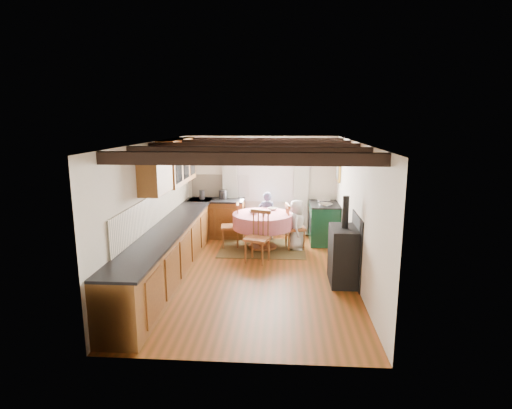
# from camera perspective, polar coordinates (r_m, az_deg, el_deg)

# --- Properties ---
(floor) EXTENTS (3.60, 5.50, 0.00)m
(floor) POSITION_cam_1_polar(r_m,az_deg,el_deg) (7.60, -0.41, -9.76)
(floor) COLOR brown
(floor) RESTS_ON ground
(ceiling) EXTENTS (3.60, 5.50, 0.00)m
(ceiling) POSITION_cam_1_polar(r_m,az_deg,el_deg) (7.08, -0.44, 8.62)
(ceiling) COLOR white
(ceiling) RESTS_ON ground
(wall_back) EXTENTS (3.60, 0.00, 2.40)m
(wall_back) POSITION_cam_1_polar(r_m,az_deg,el_deg) (9.94, 0.75, 2.57)
(wall_back) COLOR silver
(wall_back) RESTS_ON ground
(wall_front) EXTENTS (3.60, 0.00, 2.40)m
(wall_front) POSITION_cam_1_polar(r_m,az_deg,el_deg) (4.61, -2.99, -8.40)
(wall_front) COLOR silver
(wall_front) RESTS_ON ground
(wall_left) EXTENTS (0.00, 5.50, 2.40)m
(wall_left) POSITION_cam_1_polar(r_m,az_deg,el_deg) (7.59, -14.10, -0.67)
(wall_left) COLOR silver
(wall_left) RESTS_ON ground
(wall_right) EXTENTS (0.00, 5.50, 2.40)m
(wall_right) POSITION_cam_1_polar(r_m,az_deg,el_deg) (7.34, 13.74, -1.08)
(wall_right) COLOR silver
(wall_right) RESTS_ON ground
(beam_a) EXTENTS (3.60, 0.16, 0.16)m
(beam_a) POSITION_cam_1_polar(r_m,az_deg,el_deg) (5.10, -2.12, 6.37)
(beam_a) COLOR black
(beam_a) RESTS_ON ceiling
(beam_b) EXTENTS (3.60, 0.16, 0.16)m
(beam_b) POSITION_cam_1_polar(r_m,az_deg,el_deg) (6.09, -1.14, 7.26)
(beam_b) COLOR black
(beam_b) RESTS_ON ceiling
(beam_c) EXTENTS (3.60, 0.16, 0.16)m
(beam_c) POSITION_cam_1_polar(r_m,az_deg,el_deg) (7.08, -0.44, 7.89)
(beam_c) COLOR black
(beam_c) RESTS_ON ceiling
(beam_d) EXTENTS (3.60, 0.16, 0.16)m
(beam_d) POSITION_cam_1_polar(r_m,az_deg,el_deg) (8.08, 0.10, 8.37)
(beam_d) COLOR black
(beam_d) RESTS_ON ceiling
(beam_e) EXTENTS (3.60, 0.16, 0.16)m
(beam_e) POSITION_cam_1_polar(r_m,az_deg,el_deg) (9.08, 0.51, 8.74)
(beam_e) COLOR black
(beam_e) RESTS_ON ceiling
(splash_left) EXTENTS (0.02, 4.50, 0.55)m
(splash_left) POSITION_cam_1_polar(r_m,az_deg,el_deg) (7.86, -13.30, -0.21)
(splash_left) COLOR beige
(splash_left) RESTS_ON wall_left
(splash_back) EXTENTS (1.40, 0.02, 0.55)m
(splash_back) POSITION_cam_1_polar(r_m,az_deg,el_deg) (10.02, -4.98, 2.60)
(splash_back) COLOR beige
(splash_back) RESTS_ON wall_back
(base_cabinet_left) EXTENTS (0.60, 5.30, 0.88)m
(base_cabinet_left) POSITION_cam_1_polar(r_m,az_deg,el_deg) (7.70, -11.68, -6.24)
(base_cabinet_left) COLOR brown
(base_cabinet_left) RESTS_ON floor
(base_cabinet_back) EXTENTS (1.30, 0.60, 0.88)m
(base_cabinet_back) POSITION_cam_1_polar(r_m,az_deg,el_deg) (9.91, -5.43, -1.99)
(base_cabinet_back) COLOR brown
(base_cabinet_back) RESTS_ON floor
(worktop_left) EXTENTS (0.64, 5.30, 0.04)m
(worktop_left) POSITION_cam_1_polar(r_m,az_deg,el_deg) (7.57, -11.68, -2.93)
(worktop_left) COLOR black
(worktop_left) RESTS_ON base_cabinet_left
(worktop_back) EXTENTS (1.30, 0.64, 0.04)m
(worktop_back) POSITION_cam_1_polar(r_m,az_deg,el_deg) (9.79, -5.50, 0.59)
(worktop_back) COLOR black
(worktop_back) RESTS_ON base_cabinet_back
(wall_cabinet_glass) EXTENTS (0.34, 1.80, 0.90)m
(wall_cabinet_glass) POSITION_cam_1_polar(r_m,az_deg,el_deg) (8.57, -10.82, 5.94)
(wall_cabinet_glass) COLOR brown
(wall_cabinet_glass) RESTS_ON wall_left
(wall_cabinet_solid) EXTENTS (0.34, 0.90, 0.70)m
(wall_cabinet_solid) POSITION_cam_1_polar(r_m,az_deg,el_deg) (7.14, -13.81, 4.28)
(wall_cabinet_solid) COLOR brown
(wall_cabinet_solid) RESTS_ON wall_left
(window_frame) EXTENTS (1.34, 0.03, 1.54)m
(window_frame) POSITION_cam_1_polar(r_m,az_deg,el_deg) (9.86, 1.34, 4.84)
(window_frame) COLOR white
(window_frame) RESTS_ON wall_back
(window_pane) EXTENTS (1.20, 0.01, 1.40)m
(window_pane) POSITION_cam_1_polar(r_m,az_deg,el_deg) (9.87, 1.34, 4.85)
(window_pane) COLOR white
(window_pane) RESTS_ON wall_back
(curtain_left) EXTENTS (0.35, 0.10, 2.10)m
(curtain_left) POSITION_cam_1_polar(r_m,az_deg,el_deg) (9.93, -3.61, 1.95)
(curtain_left) COLOR silver
(curtain_left) RESTS_ON wall_back
(curtain_right) EXTENTS (0.35, 0.10, 2.10)m
(curtain_right) POSITION_cam_1_polar(r_m,az_deg,el_deg) (9.85, 6.25, 1.83)
(curtain_right) COLOR silver
(curtain_right) RESTS_ON wall_back
(curtain_rod) EXTENTS (2.00, 0.03, 0.03)m
(curtain_rod) POSITION_cam_1_polar(r_m,az_deg,el_deg) (9.73, 1.33, 8.29)
(curtain_rod) COLOR black
(curtain_rod) RESTS_ON wall_back
(wall_picture) EXTENTS (0.04, 0.50, 0.60)m
(wall_picture) POSITION_cam_1_polar(r_m,az_deg,el_deg) (9.49, 11.38, 4.95)
(wall_picture) COLOR gold
(wall_picture) RESTS_ON wall_right
(wall_plate) EXTENTS (0.30, 0.02, 0.30)m
(wall_plate) POSITION_cam_1_polar(r_m,az_deg,el_deg) (9.84, 6.89, 5.33)
(wall_plate) COLOR silver
(wall_plate) RESTS_ON wall_back
(rug) EXTENTS (1.86, 1.44, 0.01)m
(rug) POSITION_cam_1_polar(r_m,az_deg,el_deg) (9.09, 0.91, -6.06)
(rug) COLOR #4B3E20
(rug) RESTS_ON floor
(dining_table) EXTENTS (1.30, 1.30, 0.78)m
(dining_table) POSITION_cam_1_polar(r_m,az_deg,el_deg) (8.98, 0.92, -3.72)
(dining_table) COLOR #DC658F
(dining_table) RESTS_ON floor
(chair_near) EXTENTS (0.57, 0.58, 1.03)m
(chair_near) POSITION_cam_1_polar(r_m,az_deg,el_deg) (8.10, 0.17, -4.52)
(chair_near) COLOR brown
(chair_near) RESTS_ON floor
(chair_left) EXTENTS (0.49, 0.47, 0.98)m
(chair_left) POSITION_cam_1_polar(r_m,az_deg,el_deg) (9.11, -3.59, -2.87)
(chair_left) COLOR brown
(chair_left) RESTS_ON floor
(chair_right) EXTENTS (0.52, 0.50, 1.01)m
(chair_right) POSITION_cam_1_polar(r_m,az_deg,el_deg) (8.97, 5.46, -3.04)
(chair_right) COLOR brown
(chair_right) RESTS_ON floor
(aga_range) EXTENTS (0.65, 1.01, 0.93)m
(aga_range) POSITION_cam_1_polar(r_m,az_deg,el_deg) (9.55, 9.40, -2.48)
(aga_range) COLOR #0F3420
(aga_range) RESTS_ON floor
(cast_iron_stove) EXTENTS (0.46, 0.77, 1.53)m
(cast_iron_stove) POSITION_cam_1_polar(r_m,az_deg,el_deg) (7.18, 12.15, -4.86)
(cast_iron_stove) COLOR black
(cast_iron_stove) RESTS_ON floor
(child_far) EXTENTS (0.44, 0.31, 1.14)m
(child_far) POSITION_cam_1_polar(r_m,az_deg,el_deg) (9.64, 1.54, -1.55)
(child_far) COLOR #353854
(child_far) RESTS_ON floor
(child_right) EXTENTS (0.42, 0.58, 1.10)m
(child_right) POSITION_cam_1_polar(r_m,az_deg,el_deg) (8.92, 5.66, -2.83)
(child_right) COLOR silver
(child_right) RESTS_ON floor
(bowl_a) EXTENTS (0.29, 0.29, 0.05)m
(bowl_a) POSITION_cam_1_polar(r_m,az_deg,el_deg) (9.25, 2.33, -0.61)
(bowl_a) COLOR silver
(bowl_a) RESTS_ON dining_table
(bowl_b) EXTENTS (0.25, 0.25, 0.06)m
(bowl_b) POSITION_cam_1_polar(r_m,az_deg,el_deg) (8.88, -0.32, -1.08)
(bowl_b) COLOR silver
(bowl_b) RESTS_ON dining_table
(cup) EXTENTS (0.14, 0.14, 0.09)m
(cup) POSITION_cam_1_polar(r_m,az_deg,el_deg) (8.71, 1.06, -1.24)
(cup) COLOR silver
(cup) RESTS_ON dining_table
(canister_tall) EXTENTS (0.13, 0.13, 0.23)m
(canister_tall) POSITION_cam_1_polar(r_m,az_deg,el_deg) (9.79, -7.52, 1.34)
(canister_tall) COLOR #262628
(canister_tall) RESTS_ON worktop_back
(canister_wide) EXTENTS (0.19, 0.19, 0.22)m
(canister_wide) POSITION_cam_1_polar(r_m,az_deg,el_deg) (9.80, -4.62, 1.38)
(canister_wide) COLOR #262628
(canister_wide) RESTS_ON worktop_back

